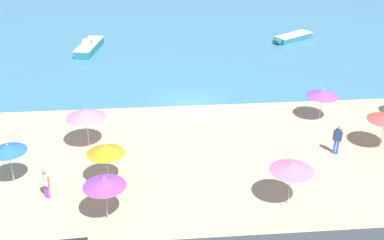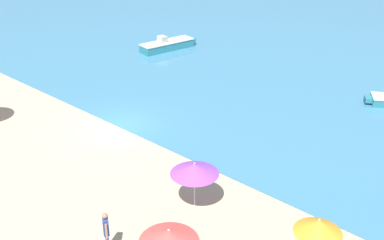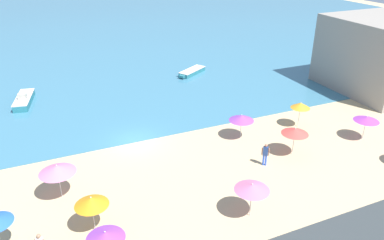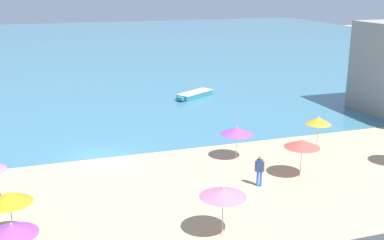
% 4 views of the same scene
% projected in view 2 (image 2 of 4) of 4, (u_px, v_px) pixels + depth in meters
% --- Properties ---
extents(ground_plane, '(160.00, 160.00, 0.00)m').
position_uv_depth(ground_plane, '(118.00, 127.00, 28.21)').
color(ground_plane, tan).
extents(beach_umbrella_3, '(1.72, 1.72, 2.42)m').
position_uv_depth(beach_umbrella_3, '(318.00, 227.00, 16.64)').
color(beach_umbrella_3, '#B2B2B7').
rests_on(beach_umbrella_3, ground_plane).
extents(beach_umbrella_5, '(2.10, 2.10, 2.38)m').
position_uv_depth(beach_umbrella_5, '(169.00, 236.00, 16.20)').
color(beach_umbrella_5, '#B2B2B7').
rests_on(beach_umbrella_5, ground_plane).
extents(beach_umbrella_6, '(2.12, 2.12, 2.22)m').
position_uv_depth(beach_umbrella_6, '(195.00, 169.00, 20.40)').
color(beach_umbrella_6, '#B2B2B7').
rests_on(beach_umbrella_6, ground_plane).
extents(bather_0, '(0.48, 0.39, 1.83)m').
position_uv_depth(bather_0, '(106.00, 231.00, 18.11)').
color(bather_0, blue).
rests_on(bather_0, ground_plane).
extents(skiff_nearshore, '(2.35, 5.34, 1.26)m').
position_uv_depth(skiff_nearshore, '(167.00, 45.00, 41.39)').
color(skiff_nearshore, teal).
rests_on(skiff_nearshore, sea).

